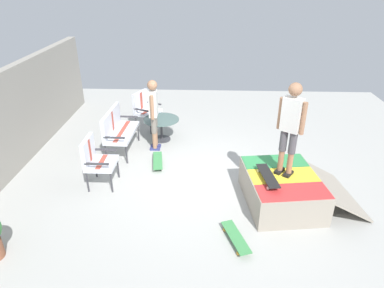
# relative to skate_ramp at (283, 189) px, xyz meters

# --- Properties ---
(ground_plane) EXTENTS (12.00, 12.00, 0.10)m
(ground_plane) POSITION_rel_skate_ramp_xyz_m (0.73, 1.54, -0.35)
(ground_plane) COLOR #A8A8A3
(skate_ramp) EXTENTS (1.78, 2.20, 0.59)m
(skate_ramp) POSITION_rel_skate_ramp_xyz_m (0.00, 0.00, 0.00)
(skate_ramp) COLOR gray
(skate_ramp) RESTS_ON ground_plane
(patio_bench) EXTENTS (1.27, 0.60, 1.02)m
(patio_bench) POSITION_rel_skate_ramp_xyz_m (1.92, 3.51, 0.32)
(patio_bench) COLOR #38383D
(patio_bench) RESTS_ON ground_plane
(patio_chair_near_house) EXTENTS (0.79, 0.76, 1.02)m
(patio_chair_near_house) POSITION_rel_skate_ramp_xyz_m (3.30, 3.10, 0.32)
(patio_chair_near_house) COLOR #38383D
(patio_chair_near_house) RESTS_ON ground_plane
(patio_chair_by_wall) EXTENTS (0.62, 0.55, 1.02)m
(patio_chair_by_wall) POSITION_rel_skate_ramp_xyz_m (0.46, 3.59, 0.32)
(patio_chair_by_wall) COLOR #38383D
(patio_chair_by_wall) RESTS_ON ground_plane
(patio_table) EXTENTS (0.90, 0.90, 0.57)m
(patio_table) POSITION_rel_skate_ramp_xyz_m (2.56, 2.56, 0.11)
(patio_table) COLOR #38383D
(patio_table) RESTS_ON ground_plane
(person_watching) EXTENTS (0.48, 0.24, 1.70)m
(person_watching) POSITION_rel_skate_ramp_xyz_m (2.08, 2.66, 0.70)
(person_watching) COLOR navy
(person_watching) RESTS_ON ground_plane
(person_skater) EXTENTS (0.36, 0.41, 1.69)m
(person_skater) POSITION_rel_skate_ramp_xyz_m (0.06, 0.02, 1.28)
(person_skater) COLOR black
(person_skater) RESTS_ON skate_ramp
(skateboard_by_bench) EXTENTS (0.82, 0.31, 0.10)m
(skateboard_by_bench) POSITION_rel_skate_ramp_xyz_m (1.31, 2.50, -0.21)
(skateboard_by_bench) COLOR #3F8C4C
(skateboard_by_bench) RESTS_ON ground_plane
(skateboard_spare) EXTENTS (0.82, 0.45, 0.10)m
(skateboard_spare) POSITION_rel_skate_ramp_xyz_m (-1.09, 0.93, -0.21)
(skateboard_spare) COLOR #3F8C4C
(skateboard_spare) RESTS_ON ground_plane
(skateboard_on_ramp) EXTENTS (0.82, 0.32, 0.10)m
(skateboard_on_ramp) POSITION_rel_skate_ramp_xyz_m (-0.18, 0.34, 0.38)
(skateboard_on_ramp) COLOR black
(skateboard_on_ramp) RESTS_ON skate_ramp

